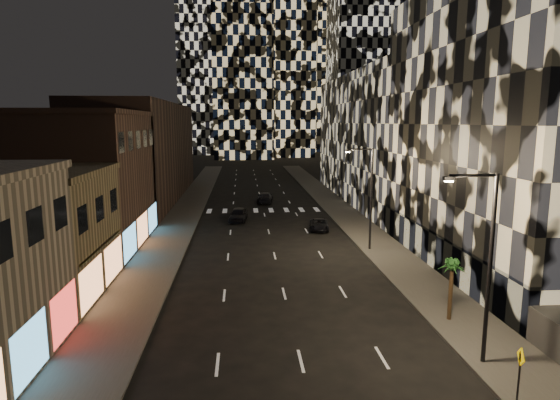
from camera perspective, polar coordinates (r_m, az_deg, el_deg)
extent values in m
cube|color=#47443F|center=(61.31, -11.42, -1.31)|extent=(4.00, 120.00, 0.15)
cube|color=#47443F|center=(62.18, 7.21, -1.04)|extent=(4.00, 120.00, 0.15)
cube|color=#4C4C47|center=(61.09, -9.46, -1.29)|extent=(0.20, 120.00, 0.15)
cube|color=#4C4C47|center=(61.79, 5.30, -1.07)|extent=(0.20, 120.00, 0.15)
cube|color=olive|center=(34.76, -28.89, -3.98)|extent=(10.00, 10.00, 8.00)
cube|color=#4E362C|center=(45.93, -22.78, 2.03)|extent=(10.00, 15.00, 12.00)
cube|color=#4E362C|center=(71.39, -16.28, 5.62)|extent=(10.00, 40.00, 14.00)
cube|color=#232326|center=(41.14, 29.13, 7.78)|extent=(16.00, 25.00, 22.00)
cube|color=#383838|center=(38.73, 18.40, -5.78)|extent=(0.60, 25.00, 3.00)
cube|color=#232326|center=(70.60, 14.22, 7.29)|extent=(16.00, 40.00, 18.00)
cube|color=black|center=(154.10, -4.64, 23.05)|extent=(18.00, 18.00, 95.00)
cylinder|color=black|center=(23.79, 24.20, -7.83)|extent=(0.20, 0.20, 9.00)
cylinder|color=black|center=(22.41, 22.49, 2.77)|extent=(2.20, 0.14, 0.14)
cube|color=black|center=(21.94, 19.91, 2.48)|extent=(0.50, 0.25, 0.18)
cube|color=#FFEAB2|center=(21.96, 19.89, 2.17)|extent=(0.35, 0.18, 0.06)
cylinder|color=black|center=(41.93, 11.04, 0.08)|extent=(0.20, 0.20, 9.00)
cylinder|color=black|center=(41.16, 9.76, 6.12)|extent=(2.20, 0.14, 0.14)
cube|color=black|center=(40.91, 8.25, 5.97)|extent=(0.50, 0.25, 0.18)
cube|color=#FFEAB2|center=(40.92, 8.25, 5.80)|extent=(0.35, 0.18, 0.06)
imported|color=black|center=(54.40, -5.11, -1.77)|extent=(2.40, 4.75, 1.55)
imported|color=black|center=(66.65, -1.85, 0.32)|extent=(2.57, 5.26, 1.47)
imported|color=black|center=(49.97, 4.79, -3.02)|extent=(2.42, 4.35, 1.15)
cylinder|color=black|center=(22.29, 27.12, -18.62)|extent=(0.08, 0.08, 2.25)
cube|color=#E6AD00|center=(21.91, 27.29, -16.63)|extent=(0.25, 0.78, 0.79)
cube|color=black|center=(21.90, 27.22, -16.65)|extent=(0.07, 0.20, 0.36)
cylinder|color=#47331E|center=(28.97, 20.06, -10.64)|extent=(0.23, 0.23, 3.10)
sphere|color=#1C4E1C|center=(28.44, 20.26, -7.43)|extent=(0.68, 0.68, 0.68)
cone|color=#1C4E1C|center=(28.58, 20.67, -7.47)|extent=(1.37, 0.42, 0.82)
cone|color=#1C4E1C|center=(28.69, 20.32, -7.39)|extent=(0.94, 1.28, 0.82)
cone|color=#1C4E1C|center=(28.62, 19.91, -7.40)|extent=(0.70, 1.36, 0.82)
cone|color=#1C4E1C|center=(28.43, 19.76, -7.51)|extent=(1.36, 0.70, 0.82)
cone|color=#1C4E1C|center=(28.26, 19.98, -7.62)|extent=(1.28, 0.95, 0.82)
cone|color=#1C4E1C|center=(28.24, 20.41, -7.66)|extent=(0.42, 1.37, 0.82)
cone|color=#1C4E1C|center=(28.38, 20.72, -7.59)|extent=(1.14, 1.14, 0.82)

